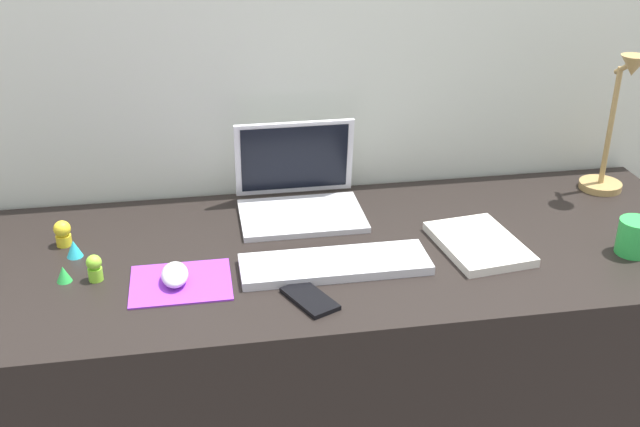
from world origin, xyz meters
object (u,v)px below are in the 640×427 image
at_px(mouse, 175,275).
at_px(toy_figurine_yellow, 63,233).
at_px(keyboard, 335,264).
at_px(toy_figurine_cyan, 74,249).
at_px(toy_figurine_green, 64,274).
at_px(desk_lamp, 615,128).
at_px(toy_figurine_lime, 95,267).
at_px(laptop, 298,189).
at_px(coffee_mug, 635,237).
at_px(cell_phone, 310,299).
at_px(notebook_pad, 479,244).

distance_m(mouse, toy_figurine_yellow, 0.33).
bearing_deg(keyboard, toy_figurine_cyan, 165.09).
bearing_deg(toy_figurine_cyan, toy_figurine_green, -95.19).
bearing_deg(toy_figurine_cyan, desk_lamp, 5.40).
distance_m(mouse, toy_figurine_cyan, 0.27).
bearing_deg(keyboard, toy_figurine_lime, 175.81).
height_order(laptop, mouse, laptop).
bearing_deg(toy_figurine_lime, coffee_mug, -3.93).
bearing_deg(toy_figurine_lime, toy_figurine_yellow, 116.47).
bearing_deg(toy_figurine_green, cell_phone, -18.05).
bearing_deg(laptop, toy_figurine_cyan, -163.43).
xyz_separation_m(cell_phone, desk_lamp, (0.85, 0.40, 0.17)).
bearing_deg(toy_figurine_cyan, toy_figurine_yellow, 116.76).
bearing_deg(mouse, toy_figurine_yellow, 139.55).
distance_m(toy_figurine_yellow, toy_figurine_lime, 0.19).
relative_size(keyboard, coffee_mug, 5.07).
bearing_deg(toy_figurine_lime, laptop, 29.75).
xyz_separation_m(mouse, cell_phone, (0.27, -0.11, -0.02)).
xyz_separation_m(notebook_pad, toy_figurine_green, (-0.91, 0.01, 0.01)).
xyz_separation_m(laptop, toy_figurine_green, (-0.54, -0.26, -0.04)).
height_order(toy_figurine_yellow, toy_figurine_green, toy_figurine_yellow).
height_order(laptop, cell_phone, laptop).
bearing_deg(toy_figurine_yellow, cell_phone, -32.39).
bearing_deg(cell_phone, toy_figurine_lime, 134.80).
xyz_separation_m(keyboard, notebook_pad, (0.34, 0.04, 0.00)).
bearing_deg(coffee_mug, toy_figurine_yellow, 168.68).
relative_size(toy_figurine_cyan, toy_figurine_lime, 0.68).
height_order(desk_lamp, notebook_pad, desk_lamp).
bearing_deg(coffee_mug, notebook_pad, 166.25).
height_order(mouse, toy_figurine_yellow, toy_figurine_yellow).
bearing_deg(laptop, toy_figurine_lime, -150.25).
height_order(keyboard, toy_figurine_lime, toy_figurine_lime).
relative_size(keyboard, desk_lamp, 1.10).
bearing_deg(toy_figurine_cyan, mouse, -34.96).
height_order(cell_phone, toy_figurine_cyan, toy_figurine_cyan).
bearing_deg(mouse, desk_lamp, 14.12).
bearing_deg(cell_phone, mouse, 131.47).
distance_m(mouse, toy_figurine_lime, 0.17).
relative_size(keyboard, toy_figurine_lime, 6.97).
height_order(keyboard, toy_figurine_green, toy_figurine_green).
relative_size(mouse, toy_figurine_lime, 1.63).
distance_m(cell_phone, toy_figurine_cyan, 0.56).
relative_size(desk_lamp, toy_figurine_cyan, 9.33).
relative_size(cell_phone, coffee_mug, 1.58).
relative_size(mouse, toy_figurine_yellow, 1.58).
bearing_deg(laptop, cell_phone, -95.23).
distance_m(coffee_mug, toy_figurine_cyan, 1.25).
bearing_deg(coffee_mug, toy_figurine_lime, 176.07).
height_order(mouse, coffee_mug, coffee_mug).
bearing_deg(notebook_pad, coffee_mug, -21.10).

